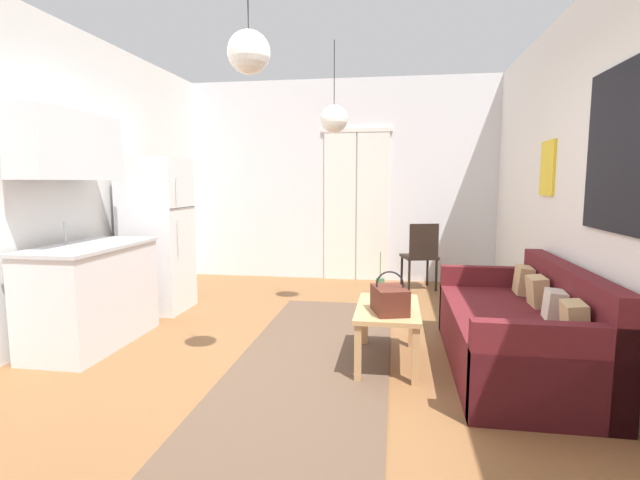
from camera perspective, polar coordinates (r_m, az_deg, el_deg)
name	(u,v)px	position (r m, az deg, el deg)	size (l,w,h in m)	color
ground_plane	(281,385)	(3.61, -4.74, -16.95)	(4.96, 7.79, 0.10)	brown
wall_back	(340,182)	(6.89, 2.46, 7.01)	(4.56, 0.13, 2.85)	silver
wall_right	(631,180)	(3.51, 33.28, 6.04)	(0.12, 7.39, 2.85)	white
area_rug	(312,364)	(3.82, -1.02, -14.67)	(1.20, 3.80, 0.01)	brown
couch	(524,334)	(3.95, 23.25, -10.35)	(0.91, 1.90, 0.80)	#5B191E
coffee_table	(388,315)	(3.78, 8.14, -8.89)	(0.48, 0.86, 0.45)	tan
bamboo_vase	(380,287)	(4.02, 7.22, -5.65)	(0.07, 0.07, 0.38)	#47704C
handbag	(390,299)	(3.57, 8.36, -7.08)	(0.30, 0.37, 0.31)	#512319
refrigerator	(157,235)	(5.49, -18.98, 0.58)	(0.64, 0.62, 1.67)	white
kitchen_counter	(86,260)	(4.55, -26.24, -2.14)	(0.62, 1.23, 2.00)	silver
accent_chair	(421,253)	(6.33, 12.01, -1.52)	(0.51, 0.50, 0.88)	black
pendant_lamp_near	(249,52)	(3.31, -8.54, 21.41)	(0.28, 0.28, 0.74)	black
pendant_lamp_far	(334,119)	(5.08, 1.70, 14.34)	(0.29, 0.29, 0.93)	black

